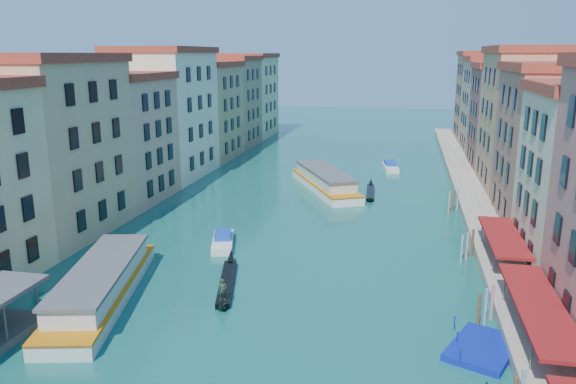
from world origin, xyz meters
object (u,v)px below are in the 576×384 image
Objects in this scene: vaporetto_near at (102,284)px; gondola_fore at (227,281)px; blue_dock at (483,348)px; vaporetto_far at (325,181)px.

vaporetto_near is 1.62× the size of gondola_fore.
gondola_fore is 1.85× the size of blue_dock.
vaporetto_far is (12.60, 42.25, 0.03)m from vaporetto_near.
blue_dock is at bearing -32.83° from gondola_fore.
vaporetto_near is at bearing -160.99° from blue_dock.
vaporetto_near is 44.09m from vaporetto_far.
gondola_fore is at bearing -175.65° from blue_dock.
vaporetto_near is at bearing -166.11° from gondola_fore.
vaporetto_far is 1.61× the size of gondola_fore.
blue_dock is (17.38, -44.65, -1.13)m from vaporetto_far.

